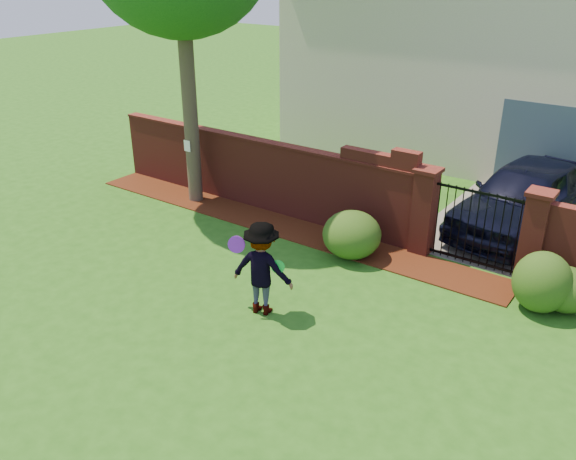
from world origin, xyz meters
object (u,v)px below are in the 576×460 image
Objects in this scene: frisbee_green at (278,267)px; car at (519,201)px; frisbee_purple at (236,244)px; man at (261,269)px.

car is at bearing 68.26° from frisbee_green.
frisbee_green is at bearing -102.10° from car.
frisbee_purple is at bearing -157.69° from frisbee_green.
car is 19.94× the size of frisbee_green.
car is 6.52m from man.
car is at bearing 63.93° from frisbee_purple.
frisbee_purple reaches higher than frisbee_green.
frisbee_green is (0.67, 0.27, -0.34)m from frisbee_purple.
man is at bearing -104.51° from car.
man is 5.73× the size of frisbee_purple.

